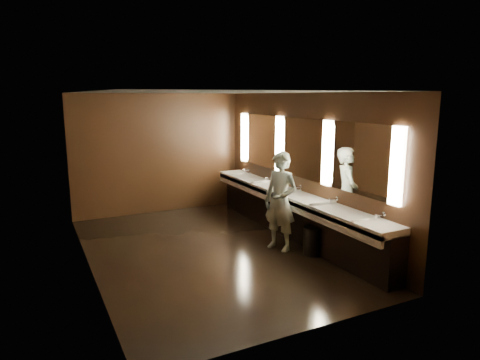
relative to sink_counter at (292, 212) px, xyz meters
name	(u,v)px	position (x,y,z in m)	size (l,w,h in m)	color
floor	(208,251)	(-1.79, 0.00, -0.50)	(6.00, 6.00, 0.00)	black
ceiling	(205,92)	(-1.79, 0.00, 2.30)	(4.00, 6.00, 0.02)	#2D2D2B
wall_back	(158,154)	(-1.79, 3.00, 0.90)	(4.00, 0.02, 2.80)	black
wall_front	(307,218)	(-1.79, -3.00, 0.90)	(4.00, 0.02, 2.80)	black
wall_left	(85,185)	(-3.79, 0.00, 0.90)	(0.02, 6.00, 2.80)	black
wall_right	(302,166)	(0.21, 0.00, 0.90)	(0.02, 6.00, 2.80)	black
sink_counter	(292,212)	(0.00, 0.00, 0.00)	(0.55, 5.40, 1.01)	black
mirror_band	(302,148)	(0.19, 0.00, 1.25)	(0.06, 5.03, 1.15)	#FFF0CB
person	(280,201)	(-0.58, -0.49, 0.39)	(0.65, 0.43, 1.78)	#7CAEB9
trash_bin	(312,241)	(-0.22, -0.99, -0.25)	(0.32, 0.32, 0.50)	black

